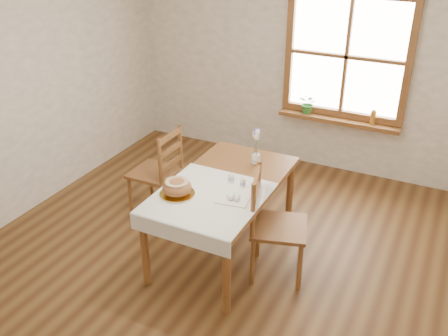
# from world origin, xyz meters

# --- Properties ---
(ground) EXTENTS (5.00, 5.00, 0.00)m
(ground) POSITION_xyz_m (0.00, 0.00, 0.00)
(ground) COLOR brown
(ground) RESTS_ON ground
(room_walls) EXTENTS (4.60, 5.10, 2.65)m
(room_walls) POSITION_xyz_m (0.00, 0.00, 1.71)
(room_walls) COLOR white
(room_walls) RESTS_ON ground
(window) EXTENTS (1.46, 0.08, 1.46)m
(window) POSITION_xyz_m (0.50, 2.47, 1.45)
(window) COLOR brown
(window) RESTS_ON ground
(window_sill) EXTENTS (1.46, 0.20, 0.05)m
(window_sill) POSITION_xyz_m (0.50, 2.40, 0.69)
(window_sill) COLOR brown
(window_sill) RESTS_ON ground
(dining_table) EXTENTS (0.90, 1.60, 0.75)m
(dining_table) POSITION_xyz_m (0.00, 0.30, 0.66)
(dining_table) COLOR brown
(dining_table) RESTS_ON ground
(table_linen) EXTENTS (0.91, 0.99, 0.01)m
(table_linen) POSITION_xyz_m (0.00, -0.00, 0.76)
(table_linen) COLOR silver
(table_linen) RESTS_ON dining_table
(chair_left) EXTENTS (0.49, 0.47, 0.99)m
(chair_left) POSITION_xyz_m (-0.97, 0.61, 0.50)
(chair_left) COLOR brown
(chair_left) RESTS_ON ground
(chair_right) EXTENTS (0.61, 0.59, 1.01)m
(chair_right) POSITION_xyz_m (0.58, 0.22, 0.51)
(chair_right) COLOR brown
(chair_right) RESTS_ON ground
(bread_plate) EXTENTS (0.30, 0.30, 0.02)m
(bread_plate) POSITION_xyz_m (-0.26, -0.09, 0.77)
(bread_plate) COLOR white
(bread_plate) RESTS_ON table_linen
(bread_loaf) EXTENTS (0.25, 0.25, 0.14)m
(bread_loaf) POSITION_xyz_m (-0.26, -0.09, 0.85)
(bread_loaf) COLOR #9C5F37
(bread_loaf) RESTS_ON bread_plate
(egg_napkin) EXTENTS (0.30, 0.26, 0.01)m
(egg_napkin) POSITION_xyz_m (0.21, 0.06, 0.77)
(egg_napkin) COLOR silver
(egg_napkin) RESTS_ON table_linen
(eggs) EXTENTS (0.23, 0.21, 0.05)m
(eggs) POSITION_xyz_m (0.21, 0.06, 0.80)
(eggs) COLOR white
(eggs) RESTS_ON egg_napkin
(salt_shaker) EXTENTS (0.06, 0.06, 0.10)m
(salt_shaker) POSITION_xyz_m (0.06, 0.31, 0.81)
(salt_shaker) COLOR white
(salt_shaker) RESTS_ON table_linen
(pepper_shaker) EXTENTS (0.06, 0.06, 0.09)m
(pepper_shaker) POSITION_xyz_m (0.19, 0.29, 0.81)
(pepper_shaker) COLOR white
(pepper_shaker) RESTS_ON table_linen
(flower_vase) EXTENTS (0.10, 0.10, 0.09)m
(flower_vase) POSITION_xyz_m (0.11, 0.78, 0.80)
(flower_vase) COLOR white
(flower_vase) RESTS_ON dining_table
(lavender_bouquet) EXTENTS (0.15, 0.15, 0.27)m
(lavender_bouquet) POSITION_xyz_m (0.11, 0.78, 0.98)
(lavender_bouquet) COLOR #6C5597
(lavender_bouquet) RESTS_ON flower_vase
(potted_plant) EXTENTS (0.29, 0.30, 0.19)m
(potted_plant) POSITION_xyz_m (0.11, 2.40, 0.81)
(potted_plant) COLOR #337A30
(potted_plant) RESTS_ON window_sill
(amber_bottle) EXTENTS (0.08, 0.08, 0.18)m
(amber_bottle) POSITION_xyz_m (0.90, 2.40, 0.80)
(amber_bottle) COLOR #B57521
(amber_bottle) RESTS_ON window_sill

